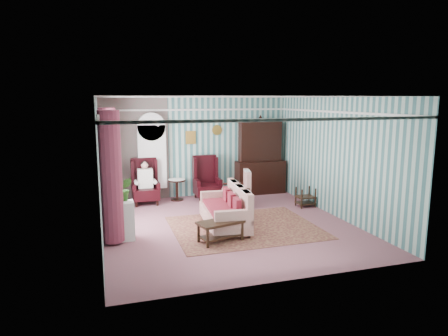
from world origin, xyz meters
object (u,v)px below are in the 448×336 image
object	(u,v)px
wingback_left	(145,182)
wingback_right	(207,178)
nest_table	(305,197)
sofa	(224,207)
round_side_table	(177,190)
coffee_table	(220,231)
bookcase	(152,161)
floral_armchair	(236,188)
plant_stand	(120,221)
dresser_hutch	(260,155)
seated_woman	(145,183)

from	to	relation	value
wingback_left	wingback_right	size ratio (longest dim) A/B	1.00
nest_table	sofa	size ratio (longest dim) A/B	0.28
wingback_right	nest_table	xyz separation A→B (m)	(2.32, -1.55, -0.35)
round_side_table	coffee_table	xyz separation A→B (m)	(0.22, -3.59, -0.09)
bookcase	nest_table	size ratio (longest dim) A/B	4.15
coffee_table	round_side_table	bearing A→B (deg)	93.57
sofa	wingback_right	bearing A→B (deg)	-1.31
round_side_table	coffee_table	size ratio (longest dim) A/B	0.65
floral_armchair	coffee_table	size ratio (longest dim) A/B	1.07
bookcase	sofa	size ratio (longest dim) A/B	1.18
plant_stand	floral_armchair	size ratio (longest dim) A/B	0.82
nest_table	floral_armchair	size ratio (longest dim) A/B	0.55
bookcase	floral_armchair	size ratio (longest dim) A/B	2.28
nest_table	coffee_table	size ratio (longest dim) A/B	0.59
dresser_hutch	coffee_table	xyz separation A→B (m)	(-2.38, -3.71, -0.97)
plant_stand	floral_armchair	distance (m)	3.58
bookcase	nest_table	bearing A→B (deg)	-26.92
sofa	coffee_table	world-z (taller)	sofa
nest_table	sofa	bearing A→B (deg)	-158.46
round_side_table	seated_woman	bearing A→B (deg)	-170.54
wingback_right	sofa	world-z (taller)	wingback_right
seated_woman	plant_stand	size ratio (longest dim) A/B	1.47
bookcase	nest_table	world-z (taller)	bookcase
wingback_right	nest_table	bearing A→B (deg)	-33.75
wingback_right	floral_armchair	distance (m)	1.12
seated_woman	nest_table	distance (m)	4.37
floral_armchair	coffee_table	bearing A→B (deg)	167.47
bookcase	round_side_table	xyz separation A→B (m)	(0.65, -0.24, -0.82)
bookcase	plant_stand	bearing A→B (deg)	-108.49
seated_woman	nest_table	xyz separation A→B (m)	(4.07, -1.55, -0.32)
bookcase	plant_stand	world-z (taller)	bookcase
bookcase	dresser_hutch	world-z (taller)	dresser_hutch
seated_woman	coffee_table	distance (m)	3.64
bookcase	seated_woman	xyz separation A→B (m)	(-0.25, -0.39, -0.53)
wingback_right	coffee_table	world-z (taller)	wingback_right
seated_woman	plant_stand	xyz separation A→B (m)	(-0.80, -2.75, -0.19)
floral_armchair	dresser_hutch	bearing A→B (deg)	-31.39
plant_stand	floral_armchair	world-z (taller)	floral_armchair
nest_table	floral_armchair	bearing A→B (deg)	161.62
sofa	floral_armchair	bearing A→B (deg)	-22.32
bookcase	wingback_right	bearing A→B (deg)	-14.57
dresser_hutch	coffee_table	distance (m)	4.51
round_side_table	floral_armchair	distance (m)	1.80
bookcase	wingback_right	distance (m)	1.63
bookcase	floral_armchair	xyz separation A→B (m)	(2.05, -1.35, -0.63)
seated_woman	dresser_hutch	bearing A→B (deg)	4.41
dresser_hutch	wingback_right	bearing A→B (deg)	-171.23
bookcase	wingback_right	xyz separation A→B (m)	(1.50, -0.39, -0.50)
sofa	round_side_table	bearing A→B (deg)	16.70
wingback_left	wingback_right	distance (m)	1.75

